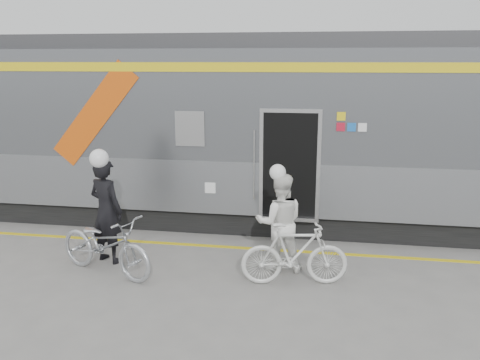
% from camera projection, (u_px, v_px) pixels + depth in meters
% --- Properties ---
extents(ground, '(90.00, 90.00, 0.00)m').
position_uv_depth(ground, '(203.00, 296.00, 7.90)').
color(ground, slate).
rests_on(ground, ground).
extents(train, '(24.00, 3.17, 4.10)m').
position_uv_depth(train, '(199.00, 128.00, 11.63)').
color(train, black).
rests_on(train, ground).
extents(safety_strip, '(24.00, 0.12, 0.01)m').
position_uv_depth(safety_strip, '(229.00, 247.00, 9.96)').
color(safety_strip, gold).
rests_on(safety_strip, ground).
extents(man, '(0.82, 0.68, 1.91)m').
position_uv_depth(man, '(106.00, 211.00, 9.08)').
color(man, black).
rests_on(man, ground).
extents(bicycle_left, '(2.12, 1.38, 1.05)m').
position_uv_depth(bicycle_left, '(105.00, 245.00, 8.62)').
color(bicycle_left, '#B4B7BC').
rests_on(bicycle_left, ground).
extents(woman, '(0.94, 0.79, 1.73)m').
position_uv_depth(woman, '(280.00, 223.00, 8.71)').
color(woman, white).
rests_on(woman, ground).
extents(bicycle_right, '(1.80, 0.79, 1.05)m').
position_uv_depth(bicycle_right, '(295.00, 254.00, 8.21)').
color(bicycle_right, silver).
rests_on(bicycle_right, ground).
extents(helmet_man, '(0.33, 0.33, 0.33)m').
position_uv_depth(helmet_man, '(102.00, 149.00, 8.82)').
color(helmet_man, white).
rests_on(helmet_man, man).
extents(helmet_woman, '(0.28, 0.28, 0.28)m').
position_uv_depth(helmet_woman, '(281.00, 165.00, 8.48)').
color(helmet_woman, white).
rests_on(helmet_woman, woman).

